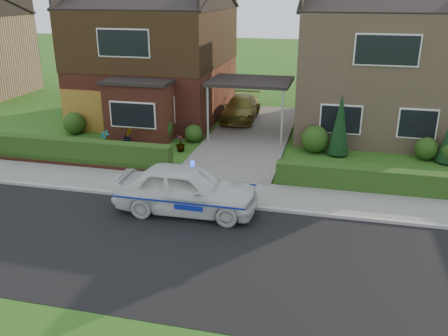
% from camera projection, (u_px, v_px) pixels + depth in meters
% --- Properties ---
extents(ground, '(120.00, 120.00, 0.00)m').
position_uv_depth(ground, '(176.00, 250.00, 13.02)').
color(ground, '#274D14').
rests_on(ground, ground).
extents(road, '(60.00, 6.00, 0.02)m').
position_uv_depth(road, '(176.00, 250.00, 13.02)').
color(road, black).
rests_on(road, ground).
extents(kerb, '(60.00, 0.16, 0.12)m').
position_uv_depth(kerb, '(206.00, 203.00, 15.77)').
color(kerb, '#9E9993').
rests_on(kerb, ground).
extents(sidewalk, '(60.00, 2.00, 0.10)m').
position_uv_depth(sidewalk, '(214.00, 191.00, 16.73)').
color(sidewalk, slate).
rests_on(sidewalk, ground).
extents(driveway, '(3.80, 12.00, 0.12)m').
position_uv_depth(driveway, '(249.00, 136.00, 23.00)').
color(driveway, '#666059').
rests_on(driveway, ground).
extents(house_left, '(7.50, 9.53, 7.25)m').
position_uv_depth(house_left, '(155.00, 47.00, 25.57)').
color(house_left, brown).
rests_on(house_left, ground).
extents(house_right, '(7.50, 8.06, 7.25)m').
position_uv_depth(house_right, '(378.00, 56.00, 23.19)').
color(house_right, tan).
rests_on(house_right, ground).
extents(carport_link, '(3.80, 3.00, 2.77)m').
position_uv_depth(carport_link, '(250.00, 82.00, 22.04)').
color(carport_link, black).
rests_on(carport_link, ground).
extents(garage_door, '(2.20, 0.10, 2.10)m').
position_uv_depth(garage_door, '(83.00, 111.00, 23.50)').
color(garage_door, '#965D20').
rests_on(garage_door, ground).
extents(dwarf_wall, '(7.70, 0.25, 0.36)m').
position_uv_depth(dwarf_wall, '(82.00, 163.00, 19.04)').
color(dwarf_wall, brown).
rests_on(dwarf_wall, ground).
extents(hedge_left, '(7.50, 0.55, 0.90)m').
position_uv_depth(hedge_left, '(84.00, 166.00, 19.24)').
color(hedge_left, '#173210').
rests_on(hedge_left, ground).
extents(hedge_right, '(7.50, 0.55, 0.80)m').
position_uv_depth(hedge_right, '(382.00, 194.00, 16.62)').
color(hedge_right, '#173210').
rests_on(hedge_right, ground).
extents(shrub_left_far, '(1.08, 1.08, 1.08)m').
position_uv_depth(shrub_left_far, '(74.00, 123.00, 23.32)').
color(shrub_left_far, '#173210').
rests_on(shrub_left_far, ground).
extents(shrub_left_mid, '(1.32, 1.32, 1.32)m').
position_uv_depth(shrub_left_mid, '(159.00, 128.00, 22.11)').
color(shrub_left_mid, '#173210').
rests_on(shrub_left_mid, ground).
extents(shrub_left_near, '(0.84, 0.84, 0.84)m').
position_uv_depth(shrub_left_near, '(194.00, 133.00, 22.12)').
color(shrub_left_near, '#173210').
rests_on(shrub_left_near, ground).
extents(shrub_right_near, '(1.20, 1.20, 1.20)m').
position_uv_depth(shrub_right_near, '(315.00, 139.00, 20.66)').
color(shrub_right_near, '#173210').
rests_on(shrub_right_near, ground).
extents(shrub_right_mid, '(0.96, 0.96, 0.96)m').
position_uv_depth(shrub_right_mid, '(426.00, 149.00, 19.79)').
color(shrub_right_mid, '#173210').
rests_on(shrub_right_mid, ground).
extents(conifer_a, '(0.90, 0.90, 2.60)m').
position_uv_depth(conifer_a, '(340.00, 126.00, 20.01)').
color(conifer_a, black).
rests_on(conifer_a, ground).
extents(police_car, '(4.19, 4.60, 1.72)m').
position_uv_depth(police_car, '(186.00, 189.00, 15.02)').
color(police_car, silver).
rests_on(police_car, ground).
extents(driveway_car, '(1.79, 4.21, 1.21)m').
position_uv_depth(driveway_car, '(241.00, 108.00, 25.54)').
color(driveway_car, brown).
rests_on(driveway_car, driveway).
extents(potted_plant_a, '(0.51, 0.39, 0.86)m').
position_uv_depth(potted_plant_a, '(105.00, 140.00, 21.04)').
color(potted_plant_a, gray).
rests_on(potted_plant_a, ground).
extents(potted_plant_b, '(0.60, 0.59, 0.85)m').
position_uv_depth(potted_plant_b, '(128.00, 137.00, 21.55)').
color(potted_plant_b, gray).
rests_on(potted_plant_b, ground).
extents(potted_plant_c, '(0.47, 0.47, 0.71)m').
position_uv_depth(potted_plant_c, '(180.00, 144.00, 20.81)').
color(potted_plant_c, gray).
rests_on(potted_plant_c, ground).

